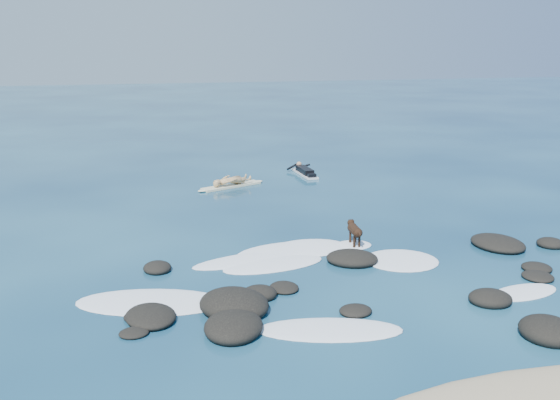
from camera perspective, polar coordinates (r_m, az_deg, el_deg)
name	(u,v)px	position (r m, az deg, el deg)	size (l,w,h in m)	color
ground	(371,263)	(17.19, 8.36, -5.75)	(160.00, 160.00, 0.00)	#0A2642
reef_rocks	(405,291)	(15.17, 11.37, -8.19)	(14.20, 7.10, 0.60)	black
breaking_foam	(299,272)	(16.38, 1.71, -6.58)	(11.60, 7.11, 0.12)	white
standing_surfer_rig	(231,170)	(25.81, -4.51, 2.75)	(3.06, 1.56, 1.83)	beige
paddling_surfer_rig	(304,171)	(28.32, 2.25, 2.63)	(1.17, 2.60, 0.45)	silver
dog	(354,230)	(18.41, 6.82, -2.73)	(0.35, 1.17, 0.74)	black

